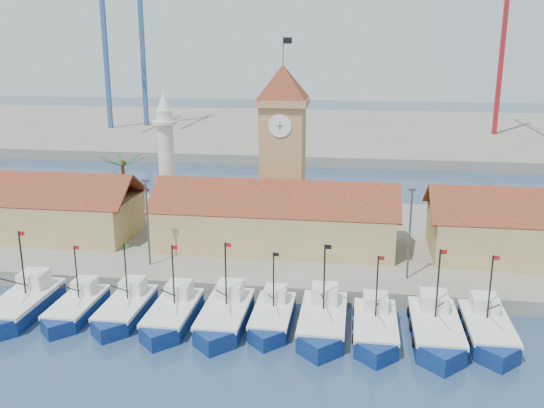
% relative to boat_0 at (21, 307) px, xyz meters
% --- Properties ---
extents(ground, '(400.00, 400.00, 0.00)m').
position_rel_boat_0_xyz_m(ground, '(20.58, -1.93, -0.84)').
color(ground, navy).
rests_on(ground, ground).
extents(quay, '(140.00, 32.00, 1.50)m').
position_rel_boat_0_xyz_m(quay, '(20.58, 22.07, -0.09)').
color(quay, gray).
rests_on(quay, ground).
extents(terminal, '(240.00, 80.00, 2.00)m').
position_rel_boat_0_xyz_m(terminal, '(20.58, 108.07, 0.16)').
color(terminal, gray).
rests_on(terminal, ground).
extents(boat_0, '(3.90, 10.69, 8.09)m').
position_rel_boat_0_xyz_m(boat_0, '(0.00, 0.00, 0.00)').
color(boat_0, navy).
rests_on(boat_0, ground).
extents(boat_1, '(3.28, 8.98, 6.80)m').
position_rel_boat_0_xyz_m(boat_1, '(4.92, 0.48, -0.13)').
color(boat_1, navy).
rests_on(boat_1, ground).
extents(boat_2, '(3.42, 9.37, 7.09)m').
position_rel_boat_0_xyz_m(boat_2, '(9.41, 0.77, -0.10)').
color(boat_2, navy).
rests_on(boat_2, ground).
extents(boat_3, '(3.55, 9.73, 7.36)m').
position_rel_boat_0_xyz_m(boat_3, '(13.91, 0.27, -0.08)').
color(boat_3, navy).
rests_on(boat_3, ground).
extents(boat_4, '(3.74, 10.25, 7.75)m').
position_rel_boat_0_xyz_m(boat_4, '(18.52, 0.48, -0.03)').
color(boat_4, navy).
rests_on(boat_4, ground).
extents(boat_5, '(3.30, 9.04, 6.84)m').
position_rel_boat_0_xyz_m(boat_5, '(22.61, 1.14, -0.13)').
color(boat_5, navy).
rests_on(boat_5, ground).
extents(boat_6, '(3.84, 10.53, 7.96)m').
position_rel_boat_0_xyz_m(boat_6, '(26.99, 0.62, -0.01)').
color(boat_6, navy).
rests_on(boat_6, ground).
extents(boat_7, '(3.55, 9.72, 7.35)m').
position_rel_boat_0_xyz_m(boat_7, '(31.38, 0.17, -0.08)').
color(boat_7, navy).
rests_on(boat_7, ground).
extents(boat_8, '(3.91, 10.71, 8.10)m').
position_rel_boat_0_xyz_m(boat_8, '(36.29, 0.33, 0.00)').
color(boat_8, navy).
rests_on(boat_8, ground).
extents(boat_9, '(3.63, 9.95, 7.53)m').
position_rel_boat_0_xyz_m(boat_9, '(40.56, 1.05, -0.06)').
color(boat_9, navy).
rests_on(boat_9, ground).
extents(hall_left, '(31.20, 10.13, 7.61)m').
position_rel_boat_0_xyz_m(hall_left, '(-11.42, 18.07, 3.15)').
color(hall_left, tan).
rests_on(hall_left, quay).
extents(hall_center, '(27.04, 10.13, 7.61)m').
position_rel_boat_0_xyz_m(hall_center, '(20.58, 18.07, 3.15)').
color(hall_center, tan).
rests_on(hall_center, quay).
extents(clock_tower, '(5.80, 5.80, 22.70)m').
position_rel_boat_0_xyz_m(clock_tower, '(20.58, 24.06, 11.12)').
color(clock_tower, '#A88456').
rests_on(clock_tower, quay).
extents(minaret, '(3.00, 3.00, 16.30)m').
position_rel_boat_0_xyz_m(minaret, '(5.58, 26.07, 8.89)').
color(minaret, silver).
rests_on(minaret, quay).
extents(palm_tree, '(5.60, 5.03, 8.39)m').
position_rel_boat_0_xyz_m(palm_tree, '(0.58, 24.07, 5.41)').
color(palm_tree, brown).
rests_on(palm_tree, quay).
extents(lamp_posts, '(80.70, 0.25, 9.03)m').
position_rel_boat_0_xyz_m(lamp_posts, '(21.08, 10.07, 5.64)').
color(lamp_posts, '#3F3F44').
rests_on(lamp_posts, quay).
extents(crane_blue_far, '(1.00, 33.13, 42.78)m').
position_rel_boat_0_xyz_m(crane_blue_far, '(-33.03, 98.61, 24.95)').
color(crane_blue_far, '#2F5190').
rests_on(crane_blue_far, terminal).
extents(crane_blue_near, '(1.00, 33.38, 44.59)m').
position_rel_boat_0_xyz_m(crane_blue_near, '(-25.66, 104.63, 25.97)').
color(crane_blue_near, '#2F5190').
rests_on(crane_blue_near, terminal).
extents(crane_red_right, '(1.00, 33.15, 45.18)m').
position_rel_boat_0_xyz_m(crane_red_right, '(61.35, 101.67, 26.26)').
color(crane_red_right, maroon).
rests_on(crane_red_right, terminal).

